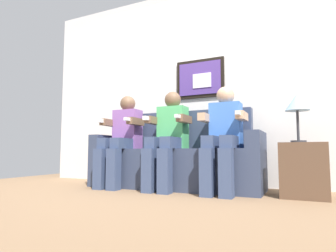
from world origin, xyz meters
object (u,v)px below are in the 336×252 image
at_px(person_in_middle, 168,134).
at_px(table_lamp, 297,104).
at_px(couch, 174,161).
at_px(person_on_left, 122,136).
at_px(side_table_right, 303,170).
at_px(person_on_right, 223,133).

relative_size(person_in_middle, table_lamp, 2.41).
xyz_separation_m(couch, table_lamp, (1.31, -0.12, 0.55)).
bearing_deg(couch, person_on_left, -164.82).
relative_size(couch, side_table_right, 3.97).
bearing_deg(person_in_middle, person_on_right, 0.04).
bearing_deg(person_on_left, table_lamp, 1.37).
xyz_separation_m(person_in_middle, table_lamp, (1.31, 0.05, 0.25)).
bearing_deg(table_lamp, couch, 174.71).
distance_m(couch, table_lamp, 1.43).
relative_size(person_in_middle, person_on_right, 1.00).
relative_size(couch, person_on_left, 1.79).
relative_size(person_on_right, table_lamp, 2.41).
bearing_deg(table_lamp, person_on_left, -178.63).
xyz_separation_m(side_table_right, table_lamp, (-0.03, -0.02, 0.61)).
xyz_separation_m(person_on_left, table_lamp, (1.93, 0.05, 0.25)).
bearing_deg(person_in_middle, side_table_right, 2.62).
distance_m(person_in_middle, side_table_right, 1.39).
distance_m(person_on_left, person_on_right, 1.24).
bearing_deg(person_on_right, person_on_left, -179.98).
xyz_separation_m(person_on_left, person_on_right, (1.24, 0.00, -0.00)).
height_order(person_in_middle, person_on_right, same).
relative_size(couch, table_lamp, 4.31).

